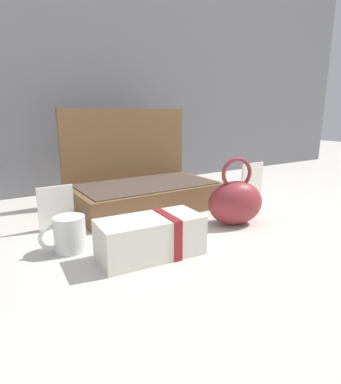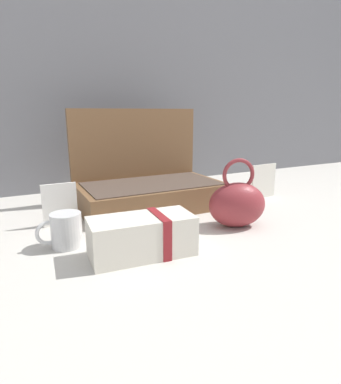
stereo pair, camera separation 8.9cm
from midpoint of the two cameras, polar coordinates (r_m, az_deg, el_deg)
ground_plane at (r=0.93m, az=0.77°, el=-5.97°), size 6.00×6.00×0.00m
back_wall at (r=1.46m, az=-11.25°, el=29.01°), size 3.20×0.06×1.40m
open_suitcase at (r=1.11m, az=-1.81°, el=1.34°), size 0.47×0.29×0.33m
teal_pouch_handbag at (r=0.93m, az=14.43°, el=-2.04°), size 0.18×0.15×0.19m
cream_toiletry_bag at (r=0.73m, az=-1.34°, el=-7.85°), size 0.24×0.12×0.09m
coffee_mug at (r=0.80m, az=-15.13°, el=-6.62°), size 0.11×0.07×0.08m
info_card_left at (r=1.27m, az=18.11°, el=1.83°), size 0.12×0.01×0.13m
poster_card_right at (r=0.95m, az=-16.51°, el=-2.20°), size 0.10×0.01×0.12m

